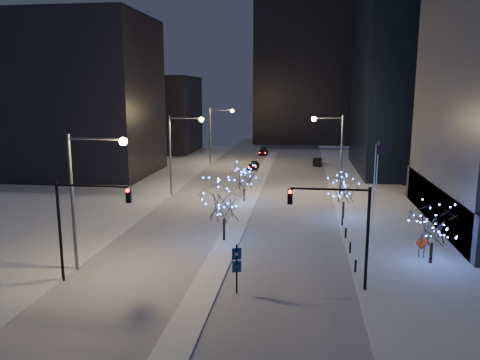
% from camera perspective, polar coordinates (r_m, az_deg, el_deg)
% --- Properties ---
extents(ground, '(160.00, 160.00, 0.00)m').
position_cam_1_polar(ground, '(32.03, -4.31, -13.10)').
color(ground, white).
rests_on(ground, ground).
extents(road, '(20.00, 130.00, 0.02)m').
position_cam_1_polar(road, '(65.22, 2.06, -0.65)').
color(road, '#A1A5AF').
rests_on(road, ground).
extents(median, '(2.00, 80.00, 0.15)m').
position_cam_1_polar(median, '(60.34, 1.59, -1.52)').
color(median, silver).
rests_on(median, ground).
extents(east_sidewalk, '(10.00, 90.00, 0.15)m').
position_cam_1_polar(east_sidewalk, '(51.05, 17.37, -4.31)').
color(east_sidewalk, silver).
rests_on(east_sidewalk, ground).
extents(west_sidewalk, '(8.00, 90.00, 0.15)m').
position_cam_1_polar(west_sidewalk, '(54.21, -14.49, -3.29)').
color(west_sidewalk, silver).
rests_on(west_sidewalk, ground).
extents(filler_west_near, '(22.00, 18.00, 24.00)m').
position_cam_1_polar(filler_west_near, '(76.69, -19.09, 9.51)').
color(filler_west_near, black).
rests_on(filler_west_near, ground).
extents(filler_west_far, '(18.00, 16.00, 16.00)m').
position_cam_1_polar(filler_west_far, '(103.87, -10.49, 7.90)').
color(filler_west_far, black).
rests_on(filler_west_far, ground).
extents(horizon_block, '(24.00, 14.00, 42.00)m').
position_cam_1_polar(horizon_block, '(120.88, 7.82, 14.53)').
color(horizon_block, black).
rests_on(horizon_block, ground).
extents(street_lamp_w_near, '(4.40, 0.56, 10.00)m').
position_cam_1_polar(street_lamp_w_near, '(34.78, -18.33, -0.46)').
color(street_lamp_w_near, '#595E66').
rests_on(street_lamp_w_near, ground).
extents(street_lamp_w_mid, '(4.40, 0.56, 10.00)m').
position_cam_1_polar(street_lamp_w_mid, '(58.01, -7.54, 4.33)').
color(street_lamp_w_mid, '#595E66').
rests_on(street_lamp_w_mid, ground).
extents(street_lamp_w_far, '(4.40, 0.56, 10.00)m').
position_cam_1_polar(street_lamp_w_far, '(82.29, -2.97, 6.30)').
color(street_lamp_w_far, '#595E66').
rests_on(street_lamp_w_far, ground).
extents(street_lamp_east, '(3.90, 0.56, 10.00)m').
position_cam_1_polar(street_lamp_east, '(59.10, 11.42, 4.28)').
color(street_lamp_east, '#595E66').
rests_on(street_lamp_east, ground).
extents(traffic_signal_west, '(5.26, 0.43, 7.00)m').
position_cam_1_polar(traffic_signal_west, '(33.19, -18.88, -4.10)').
color(traffic_signal_west, black).
rests_on(traffic_signal_west, ground).
extents(traffic_signal_east, '(5.26, 0.43, 7.00)m').
position_cam_1_polar(traffic_signal_east, '(30.85, 12.49, -4.87)').
color(traffic_signal_east, black).
rests_on(traffic_signal_east, ground).
extents(flagpoles, '(1.35, 2.60, 8.00)m').
position_cam_1_polar(flagpoles, '(47.13, 16.28, 0.40)').
color(flagpoles, silver).
rests_on(flagpoles, east_sidewalk).
extents(bollards, '(0.16, 12.16, 0.90)m').
position_cam_1_polar(bollards, '(40.74, 13.01, -7.14)').
color(bollards, black).
rests_on(bollards, east_sidewalk).
extents(car_near, '(1.81, 4.09, 1.37)m').
position_cam_1_polar(car_near, '(78.88, 1.64, 1.86)').
color(car_near, black).
rests_on(car_near, ground).
extents(car_mid, '(1.82, 4.25, 1.36)m').
position_cam_1_polar(car_mid, '(83.83, 9.44, 2.25)').
color(car_mid, black).
rests_on(car_mid, ground).
extents(car_far, '(1.95, 4.59, 1.32)m').
position_cam_1_polar(car_far, '(96.29, 2.85, 3.46)').
color(car_far, black).
rests_on(car_far, ground).
extents(holiday_tree_median_near, '(5.06, 5.06, 5.64)m').
position_cam_1_polar(holiday_tree_median_near, '(40.21, -1.99, -2.44)').
color(holiday_tree_median_near, black).
rests_on(holiday_tree_median_near, median).
extents(holiday_tree_median_far, '(3.87, 3.87, 4.41)m').
position_cam_1_polar(holiday_tree_median_far, '(54.71, 0.50, 0.25)').
color(holiday_tree_median_far, black).
rests_on(holiday_tree_median_far, median).
extents(holiday_tree_plaza_near, '(4.64, 4.64, 4.64)m').
position_cam_1_polar(holiday_tree_plaza_near, '(37.88, 22.49, -5.10)').
color(holiday_tree_plaza_near, black).
rests_on(holiday_tree_plaza_near, east_sidewalk).
extents(holiday_tree_plaza_far, '(4.55, 4.55, 4.62)m').
position_cam_1_polar(holiday_tree_plaza_far, '(48.58, 12.58, -1.08)').
color(holiday_tree_plaza_far, black).
rests_on(holiday_tree_plaza_far, east_sidewalk).
extents(wayfinding_sign, '(0.58, 0.27, 3.34)m').
position_cam_1_polar(wayfinding_sign, '(30.48, -0.41, -10.17)').
color(wayfinding_sign, black).
rests_on(wayfinding_sign, ground).
extents(construction_sign, '(1.06, 0.18, 1.75)m').
position_cam_1_polar(construction_sign, '(39.22, 21.29, -7.40)').
color(construction_sign, black).
rests_on(construction_sign, east_sidewalk).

